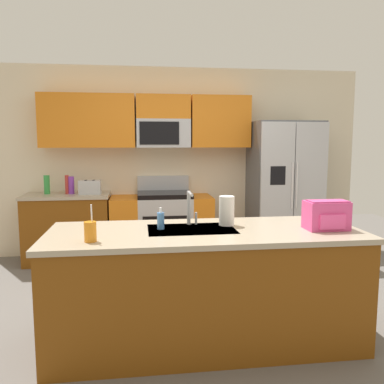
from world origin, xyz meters
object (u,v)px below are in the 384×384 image
object	(u,v)px
drink_cup_orange	(90,231)
range_oven	(162,225)
bottle_purple	(71,185)
paper_towel_roll	(227,211)
soap_dispenser	(161,220)
bottle_green	(47,185)
pepper_mill	(67,185)
sink_faucet	(190,205)
backpack	(327,215)
toaster	(90,187)
refrigerator	(284,189)

from	to	relation	value
drink_cup_orange	range_oven	bearing A→B (deg)	76.33
bottle_purple	paper_towel_roll	distance (m)	2.72
drink_cup_orange	soap_dispenser	xyz separation A→B (m)	(0.50, 0.34, -0.00)
bottle_green	bottle_purple	size ratio (longest dim) A/B	1.08
pepper_mill	bottle_purple	xyz separation A→B (m)	(0.05, 0.00, -0.01)
bottle_green	sink_faucet	xyz separation A→B (m)	(1.59, -2.20, 0.05)
pepper_mill	sink_faucet	xyz separation A→B (m)	(1.34, -2.17, 0.05)
backpack	pepper_mill	bearing A→B (deg)	133.83
range_oven	bottle_purple	xyz separation A→B (m)	(-1.18, -0.00, 0.57)
bottle_purple	drink_cup_orange	bearing A→B (deg)	-78.36
sink_faucet	bottle_purple	bearing A→B (deg)	120.56
sink_faucet	paper_towel_roll	bearing A→B (deg)	-7.62
drink_cup_orange	paper_towel_roll	xyz separation A→B (m)	(1.04, 0.41, 0.05)
range_oven	paper_towel_roll	distance (m)	2.32
soap_dispenser	backpack	size ratio (longest dim) A/B	0.53
soap_dispenser	paper_towel_roll	xyz separation A→B (m)	(0.54, 0.07, 0.05)
drink_cup_orange	backpack	distance (m)	1.78
toaster	soap_dispenser	distance (m)	2.37
bottle_green	soap_dispenser	world-z (taller)	bottle_green
bottle_green	drink_cup_orange	xyz separation A→B (m)	(0.85, -2.64, -0.05)
pepper_mill	drink_cup_orange	size ratio (longest dim) A/B	0.95
refrigerator	drink_cup_orange	xyz separation A→B (m)	(-2.33, -2.55, 0.05)
sink_faucet	drink_cup_orange	distance (m)	0.87
pepper_mill	backpack	bearing A→B (deg)	-46.17
drink_cup_orange	backpack	world-z (taller)	drink_cup_orange
range_oven	bottle_purple	size ratio (longest dim) A/B	5.98
drink_cup_orange	bottle_green	bearing A→B (deg)	107.85
refrigerator	toaster	distance (m)	2.63
soap_dispenser	paper_towel_roll	world-z (taller)	paper_towel_roll
backpack	soap_dispenser	bearing A→B (deg)	171.81
refrigerator	bottle_green	size ratio (longest dim) A/B	7.55
refrigerator	backpack	xyz separation A→B (m)	(-0.55, -2.40, 0.09)
toaster	backpack	size ratio (longest dim) A/B	0.88
range_oven	bottle_green	distance (m)	1.60
soap_dispenser	paper_towel_roll	size ratio (longest dim) A/B	0.71
refrigerator	soap_dispenser	xyz separation A→B (m)	(-1.83, -2.21, 0.04)
pepper_mill	bottle_purple	world-z (taller)	pepper_mill
range_oven	bottle_green	size ratio (longest dim) A/B	5.55
refrigerator	pepper_mill	xyz separation A→B (m)	(-2.92, 0.07, 0.10)
refrigerator	drink_cup_orange	distance (m)	3.45
pepper_mill	bottle_purple	bearing A→B (deg)	2.34
bottle_purple	backpack	distance (m)	3.39
range_oven	refrigerator	xyz separation A→B (m)	(1.69, -0.07, 0.48)
bottle_green	pepper_mill	bearing A→B (deg)	-5.47
range_oven	refrigerator	bearing A→B (deg)	-2.44
pepper_mill	backpack	xyz separation A→B (m)	(2.37, -2.47, -0.01)
bottle_green	bottle_purple	bearing A→B (deg)	-4.14
bottle_purple	backpack	size ratio (longest dim) A/B	0.71
pepper_mill	paper_towel_roll	distance (m)	2.75
toaster	soap_dispenser	world-z (taller)	toaster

